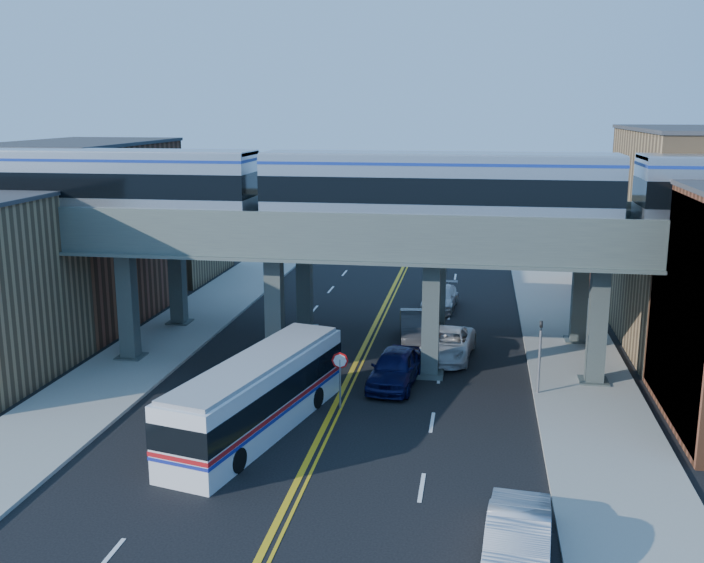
% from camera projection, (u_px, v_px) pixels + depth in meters
% --- Properties ---
extents(ground, '(120.00, 120.00, 0.00)m').
position_uv_depth(ground, '(320.00, 434.00, 32.51)').
color(ground, black).
rests_on(ground, ground).
extents(sidewalk_west, '(5.00, 70.00, 0.16)m').
position_uv_depth(sidewalk_west, '(155.00, 348.00, 43.93)').
color(sidewalk_west, gray).
rests_on(sidewalk_west, ground).
extents(sidewalk_east, '(5.00, 70.00, 0.16)m').
position_uv_depth(sidewalk_east, '(578.00, 369.00, 40.32)').
color(sidewalk_east, gray).
rests_on(sidewalk_east, ground).
extents(building_west_b, '(8.00, 14.00, 11.00)m').
position_uv_depth(building_west_b, '(84.00, 233.00, 49.62)').
color(building_west_b, brown).
rests_on(building_west_b, ground).
extents(building_west_c, '(8.00, 10.00, 8.00)m').
position_uv_depth(building_west_c, '(165.00, 226.00, 62.47)').
color(building_west_c, olive).
rests_on(building_west_c, ground).
extents(building_east_b, '(8.00, 14.00, 12.00)m').
position_uv_depth(building_east_b, '(701.00, 240.00, 43.72)').
color(building_east_b, olive).
rests_on(building_east_b, ground).
extents(building_east_c, '(8.00, 10.00, 9.00)m').
position_uv_depth(building_east_c, '(651.00, 231.00, 56.57)').
color(building_east_c, brown).
rests_on(building_east_c, ground).
extents(mural_panel, '(0.10, 9.50, 9.50)m').
position_uv_depth(mural_panel, '(676.00, 314.00, 33.05)').
color(mural_panel, teal).
rests_on(mural_panel, ground).
extents(elevated_viaduct_near, '(52.00, 3.60, 7.40)m').
position_uv_depth(elevated_viaduct_near, '(351.00, 248.00, 38.81)').
color(elevated_viaduct_near, '#3B4543').
rests_on(elevated_viaduct_near, ground).
extents(elevated_viaduct_far, '(52.00, 3.60, 7.40)m').
position_uv_depth(elevated_viaduct_far, '(371.00, 227.00, 45.55)').
color(elevated_viaduct_far, '#3B4543').
rests_on(elevated_viaduct_far, ground).
extents(transit_train, '(52.26, 3.28, 3.83)m').
position_uv_depth(transit_train, '(438.00, 188.00, 37.50)').
color(transit_train, black).
rests_on(transit_train, elevated_viaduct_near).
extents(stop_sign, '(0.76, 0.09, 2.63)m').
position_uv_depth(stop_sign, '(340.00, 371.00, 34.97)').
color(stop_sign, slate).
rests_on(stop_sign, ground).
extents(traffic_signal, '(0.15, 0.18, 4.10)m').
position_uv_depth(traffic_signal, '(540.00, 349.00, 36.35)').
color(traffic_signal, slate).
rests_on(traffic_signal, ground).
extents(transit_bus, '(5.16, 11.86, 2.98)m').
position_uv_depth(transit_bus, '(258.00, 396.00, 32.57)').
color(transit_bus, silver).
rests_on(transit_bus, ground).
extents(car_lane_a, '(2.64, 5.42, 1.78)m').
position_uv_depth(car_lane_a, '(395.00, 368.00, 38.09)').
color(car_lane_a, '#11103C').
rests_on(car_lane_a, ground).
extents(car_lane_b, '(2.51, 5.56, 1.77)m').
position_uv_depth(car_lane_b, '(417.00, 327.00, 45.05)').
color(car_lane_b, '#313134').
rests_on(car_lane_b, ground).
extents(car_lane_c, '(3.11, 5.82, 1.56)m').
position_uv_depth(car_lane_c, '(447.00, 344.00, 42.24)').
color(car_lane_c, silver).
rests_on(car_lane_c, ground).
extents(car_lane_d, '(2.50, 5.28, 1.49)m').
position_uv_depth(car_lane_d, '(440.00, 298.00, 52.66)').
color(car_lane_d, silver).
rests_on(car_lane_d, ground).
extents(car_parked_curb, '(2.28, 5.41, 1.74)m').
position_uv_depth(car_parked_curb, '(519.00, 532.00, 23.41)').
color(car_parked_curb, '#A6A5AA').
rests_on(car_parked_curb, ground).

